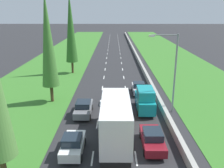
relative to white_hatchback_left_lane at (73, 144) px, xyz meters
The scene contains 15 objects.
ground_plane 44.46m from the white_hatchback_left_lane, 85.62° to the left, with size 300.00×300.00×0.00m, color #28282B.
grass_verge_left 45.29m from the white_hatchback_left_lane, 101.80° to the left, with size 14.00×140.00×0.04m, color #387528.
grass_verge_right 47.75m from the white_hatchback_left_lane, 68.19° to the left, with size 14.00×140.00×0.04m, color #387528.
median_barrier 45.25m from the white_hatchback_left_lane, 78.41° to the left, with size 0.44×120.00×0.85m, color #9E9B93.
lane_markings 44.46m from the white_hatchback_left_lane, 85.62° to the left, with size 3.64×116.00×0.01m.
white_hatchback_left_lane is the anchor object (origin of this frame).
white_box_truck_centre_lane 4.27m from the white_hatchback_left_lane, 29.78° to the left, with size 2.46×9.40×4.18m.
maroon_sedan_right_lane 6.74m from the white_hatchback_left_lane, ahead, with size 1.82×4.50×1.64m.
teal_van_right_lane 11.23m from the white_hatchback_left_lane, 51.46° to the left, with size 1.96×4.90×2.82m.
silver_hatchback_right_lane 16.41m from the white_hatchback_left_lane, 65.23° to the left, with size 1.74×3.90×1.72m.
blue_hatchback_centre_lane 11.97m from the white_hatchback_left_lane, 73.08° to the left, with size 1.74×3.90×1.72m.
grey_sedan_left_lane 7.69m from the white_hatchback_left_lane, 90.38° to the left, with size 1.82×4.50×1.64m.
poplar_tree_second 14.46m from the white_hatchback_left_lane, 111.43° to the left, with size 2.14×2.14×13.64m.
poplar_tree_third 27.87m from the white_hatchback_left_lane, 99.37° to the left, with size 2.16×2.16×14.54m.
street_light_mast 13.77m from the white_hatchback_left_lane, 41.07° to the left, with size 3.20×0.28×9.00m.
Camera 1 is at (-0.07, -1.52, 11.38)m, focal length 38.30 mm.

